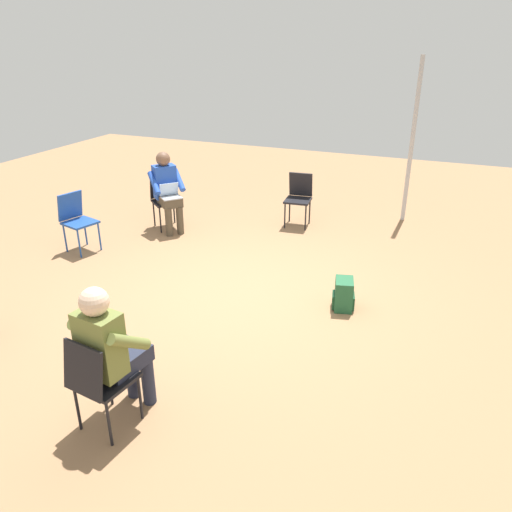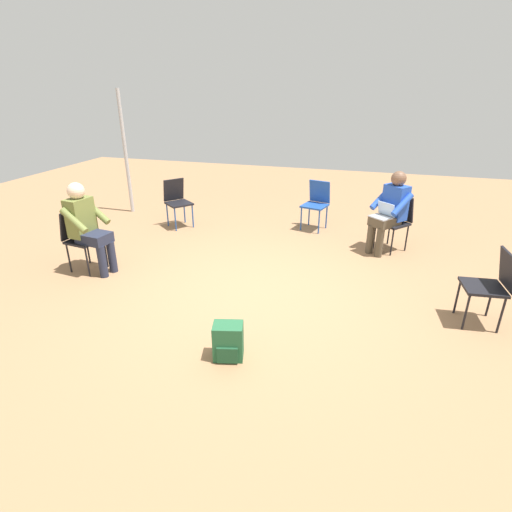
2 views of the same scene
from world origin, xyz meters
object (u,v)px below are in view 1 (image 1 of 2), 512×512
chair_north (98,379)px  person_in_olive (111,346)px  chair_east (76,218)px  chair_southeast (165,197)px  backpack_near_laptop_user (343,296)px  chair_south (299,196)px  person_with_laptop (167,188)px

chair_north → person_in_olive: bearing=90.0°
chair_east → person_in_olive: bearing=59.9°
chair_southeast → person_in_olive: (-2.03, 4.01, 0.20)m
chair_north → backpack_near_laptop_user: (-1.30, -2.63, -0.34)m
chair_east → chair_south: 3.43m
chair_south → person_with_laptop: 2.11m
chair_north → person_with_laptop: (1.88, -4.07, 0.20)m
chair_north → person_with_laptop: bearing=122.8°
chair_east → chair_north: size_ratio=1.00×
chair_south → person_with_laptop: size_ratio=0.69×
backpack_near_laptop_user → chair_east: bearing=-3.3°
person_with_laptop → backpack_near_laptop_user: 3.53m
person_in_olive → person_with_laptop: bearing=124.0°
chair_north → person_in_olive: size_ratio=0.69×
chair_southeast → person_in_olive: bearing=67.1°
chair_north → person_with_laptop: size_ratio=0.69×
chair_south → person_in_olive: (-0.06, 4.92, 0.20)m
person_with_laptop → person_in_olive: bearing=66.3°
chair_south → person_in_olive: 4.92m
chair_north → person_with_laptop: 4.48m
chair_south → backpack_near_laptop_user: chair_south is taller
chair_east → person_with_laptop: 1.45m
chair_east → chair_southeast: (-0.64, -1.32, 0.00)m
chair_east → person_with_laptop: size_ratio=0.69×
chair_north → chair_south: (0.03, -5.08, 0.00)m
person_in_olive → backpack_near_laptop_user: 2.83m
chair_east → chair_south: (-2.61, -2.23, 0.00)m
chair_east → chair_south: size_ratio=1.00×
chair_southeast → person_with_laptop: person_with_laptop is taller
chair_east → backpack_near_laptop_user: (-3.95, 0.23, -0.34)m
chair_southeast → person_in_olive: person_in_olive is taller
chair_east → person_in_olive: 3.79m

